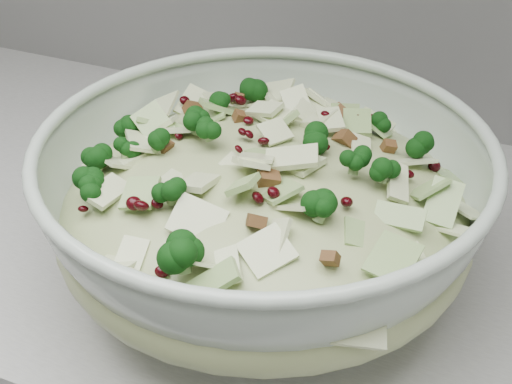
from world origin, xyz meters
TOP-DOWN VIEW (x-y plane):
  - mixing_bowl at (-0.65, 1.60)m, footprint 0.42×0.42m
  - salad at (-0.65, 1.60)m, footprint 0.43×0.43m

SIDE VIEW (x-z plane):
  - mixing_bowl at x=-0.65m, z-range 0.90..1.07m
  - salad at x=-0.65m, z-range 0.93..1.09m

